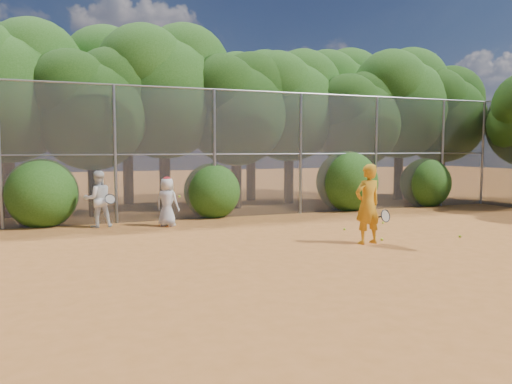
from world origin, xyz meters
name	(u,v)px	position (x,y,z in m)	size (l,w,h in m)	color
ground	(344,252)	(0.00, 0.00, 0.00)	(80.00, 80.00, 0.00)	#A95E26
fence_back	(241,152)	(-0.12, 6.00, 2.05)	(20.05, 0.09, 4.03)	gray
tree_1	(7,84)	(-6.94, 8.54, 4.16)	(4.64, 4.03, 6.35)	black
tree_2	(93,104)	(-4.45, 7.83, 3.58)	(3.99, 3.47, 5.47)	black
tree_3	(165,86)	(-1.94, 8.84, 4.40)	(4.89, 4.26, 6.70)	black
tree_4	(237,105)	(0.55, 8.24, 3.76)	(4.19, 3.64, 5.73)	black
tree_5	(290,101)	(3.06, 9.04, 4.05)	(4.51, 3.92, 6.17)	black
tree_6	(358,116)	(5.55, 8.03, 3.47)	(3.86, 3.36, 5.29)	black
tree_7	(401,99)	(8.06, 8.64, 4.28)	(4.77, 4.14, 6.53)	black
tree_8	(443,111)	(10.05, 8.34, 3.82)	(4.25, 3.70, 5.82)	black
tree_10	(128,85)	(-2.93, 11.05, 4.63)	(5.15, 4.48, 7.06)	black
tree_11	(252,101)	(2.06, 10.64, 4.16)	(4.64, 4.03, 6.35)	black
tree_12	(338,98)	(6.56, 11.24, 4.51)	(5.02, 4.37, 6.88)	black
bush_0	(42,190)	(-6.00, 6.30, 1.00)	(2.00, 2.00, 2.00)	#214E13
bush_1	(212,189)	(-1.00, 6.30, 0.90)	(1.80, 1.80, 1.80)	#214E13
bush_2	(347,179)	(4.00, 6.30, 1.10)	(2.20, 2.20, 2.20)	#214E13
bush_3	(426,181)	(7.50, 6.30, 0.95)	(1.90, 1.90, 1.90)	#214E13
player_yellow	(368,204)	(0.98, 0.59, 0.91)	(0.86, 0.53, 1.83)	orange
player_teen	(167,202)	(-2.74, 4.86, 0.70)	(0.79, 0.76, 1.40)	silver
player_white	(98,199)	(-4.55, 5.40, 0.78)	(0.88, 0.74, 1.57)	white
ball_0	(344,229)	(1.49, 2.38, 0.03)	(0.07, 0.07, 0.07)	#BCE028
ball_1	(383,223)	(3.16, 2.98, 0.03)	(0.07, 0.07, 0.07)	#BCE028
ball_2	(382,239)	(1.52, 0.77, 0.03)	(0.07, 0.07, 0.07)	#BCE028
ball_3	(460,236)	(3.55, 0.40, 0.03)	(0.07, 0.07, 0.07)	#BCE028
ball_4	(375,237)	(1.55, 1.10, 0.03)	(0.07, 0.07, 0.07)	#BCE028
ball_5	(360,215)	(3.44, 4.59, 0.03)	(0.07, 0.07, 0.07)	#BCE028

